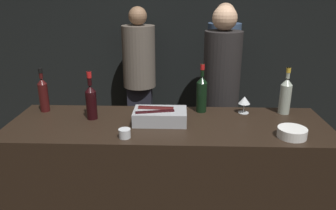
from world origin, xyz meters
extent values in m
cube|color=black|center=(0.00, 2.48, 1.40)|extent=(6.40, 0.06, 2.80)
cube|color=black|center=(0.00, 0.34, 0.51)|extent=(2.18, 0.68, 1.02)
cube|color=#9EA0A5|center=(-0.05, 0.35, 1.06)|extent=(0.36, 0.22, 0.09)
cylinder|color=black|center=(-0.09, 0.31, 1.08)|extent=(0.27, 0.11, 0.07)
cylinder|color=#380F0F|center=(-0.08, 0.38, 1.08)|extent=(0.25, 0.09, 0.07)
cylinder|color=white|center=(0.77, 0.14, 1.05)|extent=(0.18, 0.18, 0.06)
cylinder|color=gray|center=(0.77, 0.14, 1.07)|extent=(0.15, 0.15, 0.01)
cylinder|color=silver|center=(0.55, 0.56, 1.02)|extent=(0.08, 0.08, 0.00)
cylinder|color=silver|center=(0.55, 0.56, 1.05)|extent=(0.01, 0.01, 0.07)
cone|color=silver|center=(0.55, 0.56, 1.12)|extent=(0.09, 0.09, 0.06)
cylinder|color=silver|center=(-0.26, 0.10, 1.04)|extent=(0.07, 0.07, 0.06)
sphere|color=#EFB256|center=(-0.26, 0.10, 1.05)|extent=(0.03, 0.03, 0.03)
cylinder|color=#380F0F|center=(-0.93, 0.55, 1.12)|extent=(0.07, 0.07, 0.21)
cone|color=#380F0F|center=(-0.93, 0.55, 1.25)|extent=(0.07, 0.07, 0.04)
cylinder|color=#380F0F|center=(-0.93, 0.55, 1.31)|extent=(0.03, 0.03, 0.08)
cylinder|color=black|center=(-0.93, 0.55, 1.33)|extent=(0.03, 0.03, 0.03)
cylinder|color=black|center=(-0.54, 0.41, 1.12)|extent=(0.07, 0.07, 0.20)
cone|color=black|center=(-0.54, 0.41, 1.24)|extent=(0.07, 0.07, 0.04)
cylinder|color=black|center=(-0.54, 0.41, 1.31)|extent=(0.03, 0.03, 0.10)
cylinder|color=red|center=(-0.54, 0.41, 1.33)|extent=(0.03, 0.03, 0.04)
cylinder|color=black|center=(0.24, 0.58, 1.13)|extent=(0.08, 0.08, 0.22)
cone|color=black|center=(0.24, 0.58, 1.26)|extent=(0.08, 0.08, 0.05)
cylinder|color=black|center=(0.24, 0.58, 1.33)|extent=(0.03, 0.03, 0.09)
cylinder|color=red|center=(0.24, 0.58, 1.36)|extent=(0.03, 0.03, 0.04)
cylinder|color=#9EA899|center=(0.85, 0.57, 1.12)|extent=(0.08, 0.08, 0.22)
cone|color=#9EA899|center=(0.85, 0.57, 1.26)|extent=(0.08, 0.08, 0.05)
cylinder|color=#9EA899|center=(0.85, 0.57, 1.32)|extent=(0.03, 0.03, 0.08)
cylinder|color=gold|center=(0.85, 0.57, 1.34)|extent=(0.03, 0.03, 0.03)
cube|color=black|center=(0.56, 1.90, 0.40)|extent=(0.27, 0.20, 0.80)
cylinder|color=#334766|center=(0.56, 1.90, 1.17)|extent=(0.36, 0.36, 0.73)
sphere|color=tan|center=(0.56, 1.90, 1.64)|extent=(0.21, 0.21, 0.21)
cube|color=black|center=(0.45, 1.09, 0.41)|extent=(0.24, 0.18, 0.81)
cylinder|color=black|center=(0.45, 1.09, 1.18)|extent=(0.33, 0.33, 0.74)
sphere|color=tan|center=(0.45, 1.09, 1.66)|extent=(0.21, 0.21, 0.21)
cube|color=black|center=(-0.40, 2.06, 0.39)|extent=(0.29, 0.21, 0.78)
cylinder|color=#60564C|center=(-0.40, 2.06, 1.14)|extent=(0.38, 0.38, 0.72)
sphere|color=#997051|center=(-0.40, 2.06, 1.60)|extent=(0.21, 0.21, 0.21)
camera|label=1|loc=(0.07, -1.73, 1.88)|focal=35.00mm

